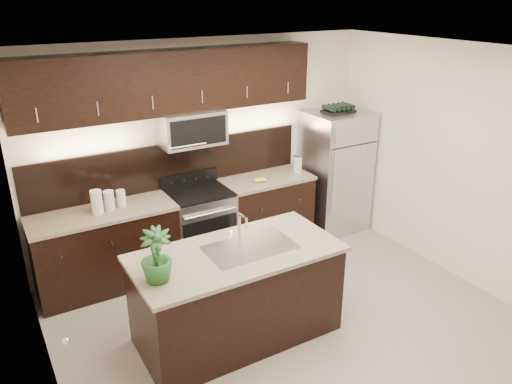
% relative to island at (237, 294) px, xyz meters
% --- Properties ---
extents(ground, '(4.50, 4.50, 0.00)m').
position_rel_island_xyz_m(ground, '(0.56, -0.14, -0.47)').
color(ground, gray).
rests_on(ground, ground).
extents(room_walls, '(4.52, 4.02, 2.71)m').
position_rel_island_xyz_m(room_walls, '(0.45, -0.17, 1.22)').
color(room_walls, silver).
rests_on(room_walls, ground).
extents(counter_run, '(3.51, 0.65, 0.94)m').
position_rel_island_xyz_m(counter_run, '(0.11, 1.55, -0.00)').
color(counter_run, black).
rests_on(counter_run, ground).
extents(upper_fixtures, '(3.49, 0.40, 1.66)m').
position_rel_island_xyz_m(upper_fixtures, '(0.14, 1.70, 1.67)').
color(upper_fixtures, black).
rests_on(upper_fixtures, counter_run).
extents(island, '(1.96, 0.96, 0.94)m').
position_rel_island_xyz_m(island, '(0.00, 0.00, 0.00)').
color(island, black).
rests_on(island, ground).
extents(sink_faucet, '(0.84, 0.50, 0.28)m').
position_rel_island_xyz_m(sink_faucet, '(0.15, 0.01, 0.48)').
color(sink_faucet, silver).
rests_on(sink_faucet, island).
extents(refrigerator, '(0.81, 0.73, 1.68)m').
position_rel_island_xyz_m(refrigerator, '(2.36, 1.49, 0.37)').
color(refrigerator, '#B2B2B7').
rests_on(refrigerator, ground).
extents(wine_rack, '(0.42, 0.26, 0.10)m').
position_rel_island_xyz_m(wine_rack, '(2.36, 1.49, 1.26)').
color(wine_rack, black).
rests_on(wine_rack, refrigerator).
extents(plant, '(0.31, 0.31, 0.47)m').
position_rel_island_xyz_m(plant, '(-0.80, -0.11, 0.70)').
color(plant, '#225020').
rests_on(plant, island).
extents(canisters, '(0.39, 0.19, 0.27)m').
position_rel_island_xyz_m(canisters, '(-0.79, 1.53, 0.59)').
color(canisters, silver).
rests_on(canisters, counter_run).
extents(french_press, '(0.11, 0.11, 0.33)m').
position_rel_island_xyz_m(french_press, '(1.73, 1.50, 0.59)').
color(french_press, silver).
rests_on(french_press, counter_run).
extents(bananas, '(0.19, 0.16, 0.05)m').
position_rel_island_xyz_m(bananas, '(1.09, 1.47, 0.49)').
color(bananas, yellow).
rests_on(bananas, counter_run).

